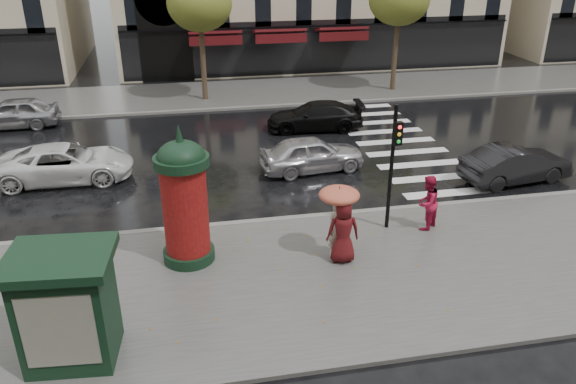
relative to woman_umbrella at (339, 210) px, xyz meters
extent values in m
plane|color=black|center=(-0.69, -0.46, -1.56)|extent=(160.00, 160.00, 0.00)
cube|color=#474744|center=(-0.69, -0.96, -1.50)|extent=(90.00, 7.00, 0.12)
cube|color=#474744|center=(-0.69, 18.54, -1.50)|extent=(90.00, 6.00, 0.12)
cube|color=slate|center=(-0.69, 2.54, -1.49)|extent=(90.00, 0.25, 0.14)
cube|color=slate|center=(-0.69, 15.54, -1.49)|extent=(90.00, 0.25, 0.14)
cube|color=silver|center=(5.31, 9.14, -1.55)|extent=(3.60, 11.75, 0.01)
cylinder|color=#38281C|center=(-2.69, 17.54, 1.04)|extent=(0.28, 0.28, 5.20)
ellipsoid|color=#496921|center=(-2.69, 17.54, 3.64)|extent=(3.40, 3.40, 2.89)
cylinder|color=#38281C|center=(8.31, 17.54, 1.04)|extent=(0.28, 0.28, 5.20)
imported|color=#C1B19F|center=(0.00, 0.00, -0.62)|extent=(0.62, 0.42, 1.64)
cylinder|color=black|center=(0.00, 0.00, -0.07)|extent=(0.02, 0.02, 1.04)
ellipsoid|color=red|center=(0.00, 0.00, 0.47)|extent=(1.14, 1.14, 0.40)
cone|color=black|center=(0.00, 0.00, 0.70)|extent=(0.04, 0.04, 0.09)
cube|color=black|center=(0.24, -0.06, -0.46)|extent=(0.24, 0.11, 0.31)
imported|color=#B3163C|center=(3.14, 1.04, -0.56)|extent=(1.09, 1.05, 1.76)
imported|color=#531014|center=(0.06, -0.30, -0.50)|extent=(0.95, 0.66, 1.87)
cylinder|color=black|center=(-4.18, 0.62, -1.28)|extent=(1.45, 1.45, 0.31)
cylinder|color=maroon|center=(-4.18, 0.62, 0.16)|extent=(1.24, 1.24, 2.58)
cylinder|color=black|center=(-4.18, 0.62, 1.55)|extent=(1.49, 1.49, 0.26)
ellipsoid|color=black|center=(-4.18, 0.62, 1.66)|extent=(1.28, 1.28, 0.90)
cone|color=black|center=(-4.18, 0.62, 2.33)|extent=(0.21, 0.21, 0.46)
cylinder|color=black|center=(2.00, 1.34, 0.54)|extent=(0.12, 0.12, 3.97)
cube|color=black|center=(2.02, 1.13, 1.73)|extent=(0.26, 0.20, 0.69)
cube|color=black|center=(-6.76, -2.99, -0.26)|extent=(1.92, 1.61, 2.36)
cube|color=black|center=(-6.76, -2.99, 1.03)|extent=(2.28, 1.98, 0.20)
imported|color=silver|center=(0.80, 6.58, -0.86)|extent=(4.26, 2.11, 1.40)
imported|color=black|center=(8.04, 4.08, -0.87)|extent=(4.37, 2.04, 1.39)
imported|color=white|center=(-8.51, 7.44, -0.87)|extent=(4.95, 2.29, 1.38)
imported|color=black|center=(2.12, 11.52, -0.90)|extent=(4.70, 2.31, 1.32)
imported|color=#A1A1A5|center=(-12.02, 14.54, -0.83)|extent=(4.32, 1.87, 1.45)
camera|label=1|loc=(-4.06, -13.38, 7.02)|focal=35.00mm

